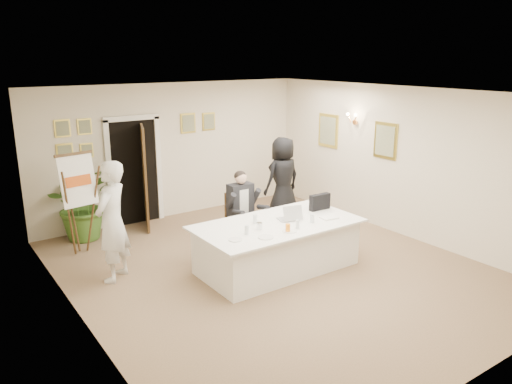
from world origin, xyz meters
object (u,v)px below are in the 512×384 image
object	(u,v)px
potted_palm	(82,204)
steel_jug	(259,226)
standing_man	(112,222)
laptop	(288,211)
paper_stack	(329,218)
conference_table	(277,245)
standing_woman	(283,178)
laptop_bag	(320,202)
flip_chart	(78,209)
oj_glass	(288,228)
seated_man	(242,209)

from	to	relation	value
potted_palm	steel_jug	distance (m)	3.71
standing_man	steel_jug	size ratio (longest dim) A/B	16.90
laptop	paper_stack	xyz separation A→B (m)	(0.58, -0.34, -0.13)
conference_table	standing_woman	bearing A→B (deg)	50.29
laptop	laptop_bag	bearing A→B (deg)	21.71
conference_table	standing_woman	xyz separation A→B (m)	(1.68, 2.02, 0.47)
potted_palm	laptop_bag	xyz separation A→B (m)	(3.16, -3.04, 0.24)
potted_palm	standing_woman	bearing A→B (deg)	-17.05
steel_jug	flip_chart	bearing A→B (deg)	128.24
conference_table	flip_chart	world-z (taller)	flip_chart
conference_table	oj_glass	distance (m)	0.63
flip_chart	laptop	bearing A→B (deg)	-42.15
laptop_bag	paper_stack	world-z (taller)	laptop_bag
conference_table	steel_jug	size ratio (longest dim) A/B	23.89
conference_table	steel_jug	bearing A→B (deg)	-167.75
conference_table	paper_stack	xyz separation A→B (m)	(0.83, -0.30, 0.40)
standing_man	laptop	distance (m)	2.73
seated_man	potted_palm	world-z (taller)	seated_man
laptop	steel_jug	world-z (taller)	laptop
conference_table	seated_man	bearing A→B (deg)	86.56
oj_glass	standing_woman	bearing A→B (deg)	53.55
flip_chart	standing_man	bearing A→B (deg)	-84.11
standing_man	paper_stack	xyz separation A→B (m)	(3.09, -1.41, -0.14)
standing_man	potted_palm	distance (m)	2.10
flip_chart	standing_woman	xyz separation A→B (m)	(4.08, -0.42, 0.05)
seated_man	laptop_bag	size ratio (longest dim) A/B	3.61
seated_man	standing_man	xyz separation A→B (m)	(-2.34, -0.01, 0.23)
oj_glass	steel_jug	size ratio (longest dim) A/B	1.18
standing_woman	laptop_bag	world-z (taller)	standing_woman
laptop	oj_glass	xyz separation A→B (m)	(-0.38, -0.47, -0.07)
seated_man	flip_chart	world-z (taller)	flip_chart
oj_glass	standing_man	bearing A→B (deg)	144.25
seated_man	standing_man	distance (m)	2.35
steel_jug	standing_man	bearing A→B (deg)	147.16
seated_man	oj_glass	bearing A→B (deg)	-110.52
standing_woman	steel_jug	size ratio (longest dim) A/B	15.66
conference_table	laptop	xyz separation A→B (m)	(0.25, 0.04, 0.52)
flip_chart	potted_palm	bearing A→B (deg)	70.20
paper_stack	steel_jug	world-z (taller)	steel_jug
flip_chart	laptop	distance (m)	3.58
seated_man	laptop	xyz separation A→B (m)	(0.18, -1.08, 0.21)
seated_man	steel_jug	xyz separation A→B (m)	(-0.48, -1.21, 0.13)
flip_chart	paper_stack	xyz separation A→B (m)	(3.23, -2.74, -0.02)
conference_table	standing_man	bearing A→B (deg)	153.94
flip_chart	standing_woman	size ratio (longest dim) A/B	1.02
conference_table	standing_man	world-z (taller)	standing_man
paper_stack	potted_palm	bearing A→B (deg)	130.32
standing_man	flip_chart	bearing A→B (deg)	-125.67
laptop	laptop_bag	world-z (taller)	laptop
laptop	seated_man	bearing A→B (deg)	113.13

